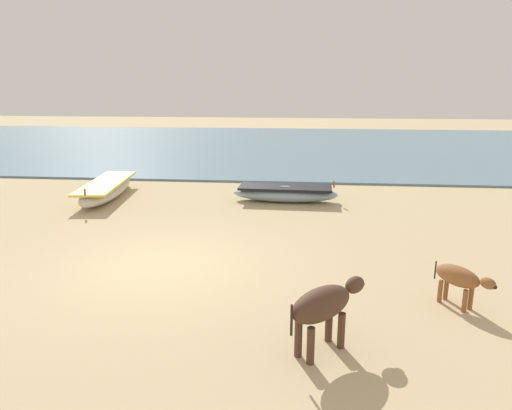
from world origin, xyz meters
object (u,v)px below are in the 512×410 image
(fishing_boat_0, at_px, (285,193))
(calf_near_brown, at_px, (459,278))
(cow_adult_dark, at_px, (324,305))
(fishing_boat_3, at_px, (106,189))

(fishing_boat_0, xyz_separation_m, calf_near_brown, (3.12, -6.86, 0.24))
(fishing_boat_0, xyz_separation_m, cow_adult_dark, (0.82, -8.42, 0.42))
(fishing_boat_0, height_order, calf_near_brown, calf_near_brown)
(cow_adult_dark, bearing_deg, fishing_boat_3, 82.91)
(fishing_boat_0, distance_m, cow_adult_dark, 8.47)
(fishing_boat_0, xyz_separation_m, fishing_boat_3, (-5.77, -0.03, 0.02))
(calf_near_brown, bearing_deg, fishing_boat_3, -168.05)
(fishing_boat_3, height_order, cow_adult_dark, cow_adult_dark)
(fishing_boat_3, xyz_separation_m, calf_near_brown, (8.89, -6.83, 0.23))
(fishing_boat_0, distance_m, fishing_boat_3, 5.77)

